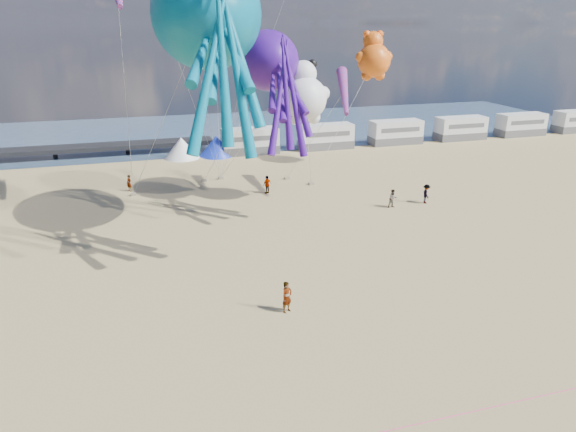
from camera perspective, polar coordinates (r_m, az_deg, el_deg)
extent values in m
plane|color=tan|center=(24.47, 2.03, -15.76)|extent=(120.00, 120.00, 0.00)
plane|color=#354C66|center=(75.36, -11.17, 9.14)|extent=(120.00, 120.00, 0.00)
cube|color=silver|center=(61.35, -4.24, 8.31)|extent=(6.60, 2.50, 3.00)
cube|color=silver|center=(63.93, 4.21, 8.81)|extent=(6.60, 2.50, 3.00)
cube|color=silver|center=(67.75, 11.87, 9.10)|extent=(6.60, 2.50, 3.00)
cube|color=silver|center=(72.63, 18.62, 9.23)|extent=(6.60, 2.50, 3.00)
cube|color=silver|center=(78.35, 24.46, 9.23)|extent=(6.60, 2.50, 3.00)
cone|color=white|center=(60.32, -11.75, 7.43)|extent=(4.00, 4.00, 2.40)
cone|color=#1933CC|center=(60.74, -7.96, 7.75)|extent=(4.00, 4.00, 2.40)
imported|color=tan|center=(27.58, -0.12, -8.99)|extent=(0.77, 0.68, 1.76)
imported|color=#7F6659|center=(43.76, 11.57, 1.91)|extent=(0.80, 0.55, 1.57)
imported|color=#7F6659|center=(45.51, 15.11, 2.39)|extent=(0.82, 0.95, 1.67)
imported|color=#7F6659|center=(46.57, -2.32, 3.51)|extent=(1.23, 1.07, 1.66)
imported|color=#7F6659|center=(49.35, -17.24, 3.50)|extent=(1.25, 1.39, 1.53)
cube|color=gray|center=(48.17, -16.78, 2.32)|extent=(0.50, 0.35, 0.22)
cube|color=gray|center=(50.90, -9.28, 3.90)|extent=(0.50, 0.35, 0.22)
cube|color=gray|center=(49.36, 2.60, 3.63)|extent=(0.50, 0.35, 0.22)
cube|color=gray|center=(51.07, -0.10, 4.23)|extent=(0.50, 0.35, 0.22)
cube|color=gray|center=(51.46, -7.48, 4.18)|extent=(0.50, 0.35, 0.22)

